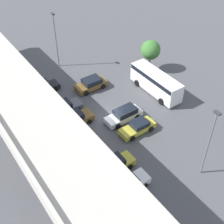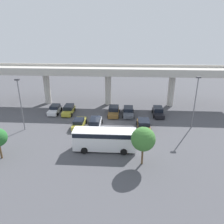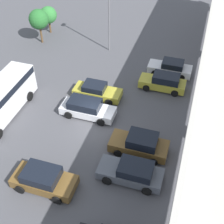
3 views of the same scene
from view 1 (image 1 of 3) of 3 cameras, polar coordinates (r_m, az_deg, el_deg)
ground_plane at (r=39.69m, az=-0.27°, el=-1.00°), size 113.27×113.27×0.00m
highway_overpass at (r=32.05m, az=-16.05°, el=0.77°), size 54.16×6.28×8.15m
parked_car_0 at (r=31.79m, az=2.96°, el=-13.07°), size 1.99×4.49×1.54m
parked_car_1 at (r=33.19m, az=0.33°, el=-9.69°), size 1.97×4.48×1.64m
parked_car_2 at (r=37.47m, az=4.73°, el=-2.80°), size 2.00×4.52×1.45m
parked_car_3 at (r=38.94m, az=2.22°, el=-0.51°), size 2.07×4.85×1.59m
parked_car_4 at (r=38.55m, az=-6.83°, el=-1.28°), size 2.19×4.55×1.71m
parked_car_5 at (r=40.48m, az=-8.86°, el=0.76°), size 2.13×4.67×1.56m
parked_car_6 at (r=44.28m, az=-3.83°, el=5.15°), size 2.23×4.51×1.59m
parked_car_7 at (r=44.58m, az=-12.60°, el=4.38°), size 2.06×4.42×1.58m
shuttle_bus at (r=43.40m, az=8.02°, el=5.58°), size 8.41×2.60×2.93m
lamp_post_near_aisle at (r=47.93m, az=-10.29°, el=13.41°), size 0.70×0.35×8.58m
lamp_post_mid_lot at (r=31.36m, az=17.43°, el=-4.87°), size 0.70×0.35×8.40m
tree_front_far_right at (r=47.31m, az=7.08°, el=11.20°), size 2.90×2.90×4.87m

